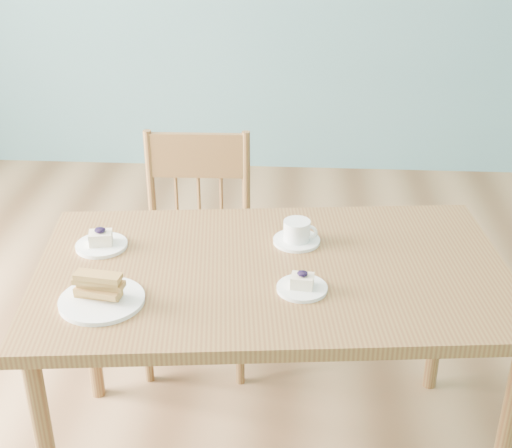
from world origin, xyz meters
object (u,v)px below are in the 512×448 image
at_px(dining_chair, 197,251).
at_px(coffee_cup, 297,233).
at_px(dining_table, 272,289).
at_px(cheesecake_plate_near, 302,285).
at_px(cheesecake_plate_far, 101,242).
at_px(biscotti_plate, 101,293).

xyz_separation_m(dining_chair, coffee_cup, (0.38, -0.41, 0.31)).
xyz_separation_m(dining_table, coffee_cup, (0.07, 0.16, 0.10)).
distance_m(cheesecake_plate_near, cheesecake_plate_far, 0.64).
relative_size(dining_table, dining_chair, 1.62).
height_order(dining_chair, cheesecake_plate_near, dining_chair).
bearing_deg(coffee_cup, dining_table, -99.17).
relative_size(dining_table, cheesecake_plate_near, 10.31).
relative_size(dining_chair, coffee_cup, 6.15).
bearing_deg(cheesecake_plate_near, cheesecake_plate_far, 161.56).
bearing_deg(dining_table, coffee_cup, 60.46).
distance_m(cheesecake_plate_far, biscotti_plate, 0.31).
bearing_deg(biscotti_plate, cheesecake_plate_far, 104.70).
bearing_deg(dining_table, biscotti_plate, -160.63).
height_order(coffee_cup, biscotti_plate, biscotti_plate).
relative_size(cheesecake_plate_far, coffee_cup, 1.08).
bearing_deg(dining_table, cheesecake_plate_near, -59.62).
height_order(dining_chair, biscotti_plate, dining_chair).
distance_m(dining_chair, cheesecake_plate_near, 0.84).
height_order(cheesecake_plate_near, biscotti_plate, biscotti_plate).
relative_size(dining_table, cheesecake_plate_far, 9.21).
bearing_deg(dining_chair, cheesecake_plate_near, -61.49).
height_order(cheesecake_plate_far, biscotti_plate, biscotti_plate).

